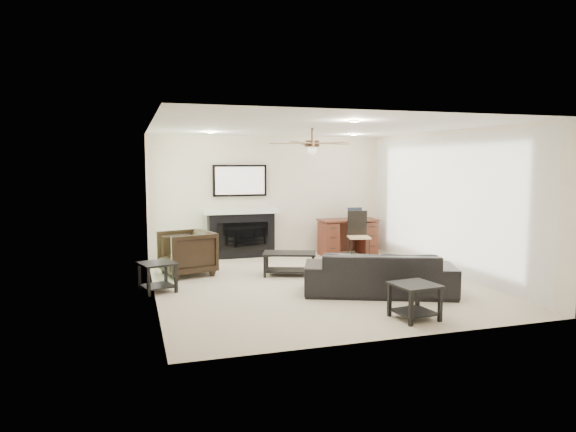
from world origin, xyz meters
name	(u,v)px	position (x,y,z in m)	size (l,w,h in m)	color
room_shell	(323,179)	(0.19, 0.08, 1.68)	(5.50, 5.54, 2.52)	beige
sofa	(379,273)	(0.70, -0.92, 0.32)	(2.19, 0.86, 0.64)	black
armchair	(187,253)	(-1.90, 1.23, 0.39)	(0.83, 0.85, 0.77)	black
coffee_table	(289,264)	(-0.20, 0.68, 0.20)	(0.90, 0.50, 0.40)	black
end_table_near	(414,301)	(0.55, -2.17, 0.23)	(0.52, 0.52, 0.45)	black
end_table_left	(157,277)	(-2.45, 0.18, 0.23)	(0.50, 0.50, 0.45)	black
fireplace_unit	(241,211)	(-0.64, 2.58, 0.95)	(1.52, 0.34, 1.91)	black
desk	(348,237)	(1.58, 2.22, 0.38)	(1.22, 0.56, 0.76)	#361E0D
desk_chair	(359,236)	(1.58, 1.67, 0.48)	(0.42, 0.44, 0.97)	black
laptop	(357,213)	(1.78, 2.20, 0.88)	(0.33, 0.24, 0.23)	black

